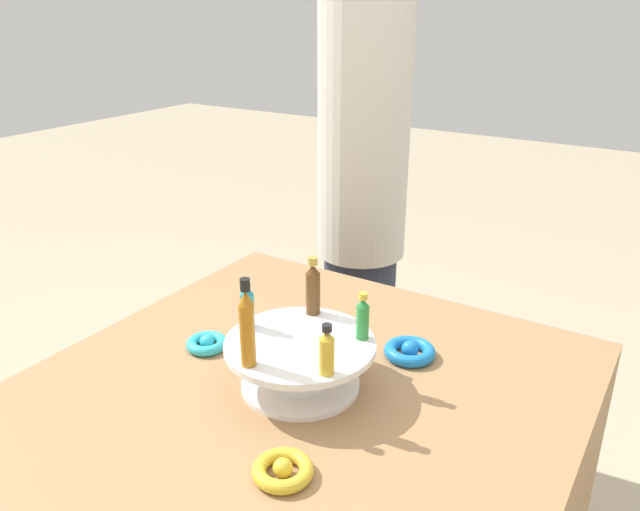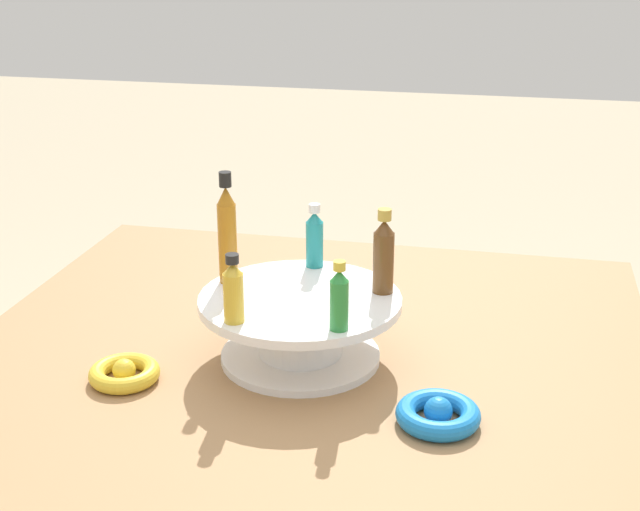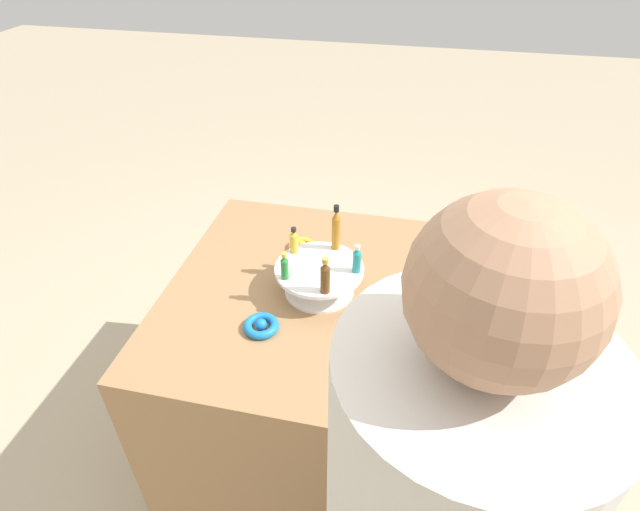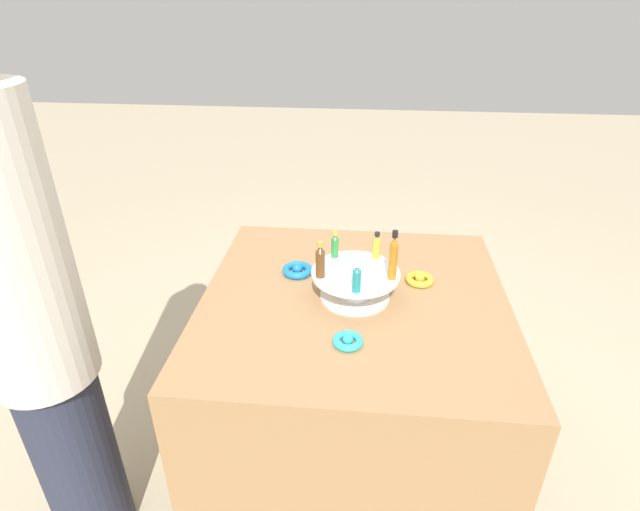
{
  "view_description": "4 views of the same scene",
  "coord_description": "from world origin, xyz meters",
  "px_view_note": "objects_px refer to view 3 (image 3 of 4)",
  "views": [
    {
      "loc": [
        0.53,
        -0.77,
        1.38
      ],
      "look_at": [
        -0.07,
        0.17,
        0.92
      ],
      "focal_mm": 35.0,
      "sensor_mm": 36.0,
      "label": 1
    },
    {
      "loc": [
        1.02,
        0.25,
        1.29
      ],
      "look_at": [
        -0.01,
        0.02,
        0.89
      ],
      "focal_mm": 50.0,
      "sensor_mm": 36.0,
      "label": 2
    },
    {
      "loc": [
        -0.25,
        1.12,
        1.73
      ],
      "look_at": [
        -0.0,
        0.01,
        0.89
      ],
      "focal_mm": 28.0,
      "sensor_mm": 36.0,
      "label": 3
    },
    {
      "loc": [
        -1.27,
        -0.02,
        1.58
      ],
      "look_at": [
        -0.04,
        0.1,
        0.91
      ],
      "focal_mm": 28.0,
      "sensor_mm": 36.0,
      "label": 4
    }
  ],
  "objects_px": {
    "display_stand": "(319,277)",
    "bottle_brown": "(325,277)",
    "bottle_teal": "(357,260)",
    "ribbon_bow_blue": "(261,326)",
    "bottle_green": "(285,267)",
    "ribbon_bow_teal": "(395,301)",
    "ribbon_bow_gold": "(302,246)",
    "bottle_gold": "(294,241)",
    "bottle_amber": "(336,229)"
  },
  "relations": [
    {
      "from": "bottle_teal",
      "to": "bottle_gold",
      "type": "bearing_deg",
      "value": -15.16
    },
    {
      "from": "bottle_brown",
      "to": "bottle_green",
      "type": "bearing_deg",
      "value": -15.16
    },
    {
      "from": "bottle_brown",
      "to": "ribbon_bow_teal",
      "type": "relative_size",
      "value": 1.4
    },
    {
      "from": "display_stand",
      "to": "bottle_green",
      "type": "bearing_deg",
      "value": 38.84
    },
    {
      "from": "ribbon_bow_blue",
      "to": "ribbon_bow_teal",
      "type": "xyz_separation_m",
      "value": [
        -0.35,
        -0.18,
        -0.0
      ]
    },
    {
      "from": "display_stand",
      "to": "bottle_amber",
      "type": "relative_size",
      "value": 1.73
    },
    {
      "from": "bottle_gold",
      "to": "ribbon_bow_teal",
      "type": "xyz_separation_m",
      "value": [
        -0.32,
        0.07,
        -0.12
      ]
    },
    {
      "from": "bottle_green",
      "to": "bottle_amber",
      "type": "bearing_deg",
      "value": -123.16
    },
    {
      "from": "bottle_teal",
      "to": "ribbon_bow_blue",
      "type": "xyz_separation_m",
      "value": [
        0.23,
        0.2,
        -0.12
      ]
    },
    {
      "from": "display_stand",
      "to": "bottle_teal",
      "type": "distance_m",
      "value": 0.13
    },
    {
      "from": "bottle_green",
      "to": "ribbon_bow_teal",
      "type": "bearing_deg",
      "value": -169.41
    },
    {
      "from": "bottle_amber",
      "to": "ribbon_bow_blue",
      "type": "relative_size",
      "value": 1.54
    },
    {
      "from": "bottle_brown",
      "to": "ribbon_bow_blue",
      "type": "distance_m",
      "value": 0.23
    },
    {
      "from": "bottle_amber",
      "to": "display_stand",
      "type": "bearing_deg",
      "value": 74.84
    },
    {
      "from": "bottle_green",
      "to": "bottle_teal",
      "type": "bearing_deg",
      "value": -159.16
    },
    {
      "from": "ribbon_bow_gold",
      "to": "ribbon_bow_blue",
      "type": "bearing_deg",
      "value": 87.57
    },
    {
      "from": "bottle_gold",
      "to": "bottle_amber",
      "type": "bearing_deg",
      "value": -159.16
    },
    {
      "from": "bottle_teal",
      "to": "ribbon_bow_blue",
      "type": "relative_size",
      "value": 0.92
    },
    {
      "from": "ribbon_bow_blue",
      "to": "ribbon_bow_gold",
      "type": "distance_m",
      "value": 0.39
    },
    {
      "from": "display_stand",
      "to": "bottle_gold",
      "type": "bearing_deg",
      "value": -33.16
    },
    {
      "from": "ribbon_bow_gold",
      "to": "bottle_amber",
      "type": "bearing_deg",
      "value": 143.97
    },
    {
      "from": "display_stand",
      "to": "bottle_amber",
      "type": "distance_m",
      "value": 0.15
    },
    {
      "from": "display_stand",
      "to": "bottle_brown",
      "type": "xyz_separation_m",
      "value": [
        -0.04,
        0.1,
        0.09
      ]
    },
    {
      "from": "ribbon_bow_blue",
      "to": "bottle_amber",
      "type": "bearing_deg",
      "value": -116.88
    },
    {
      "from": "bottle_green",
      "to": "ribbon_bow_blue",
      "type": "relative_size",
      "value": 0.88
    },
    {
      "from": "bottle_green",
      "to": "bottle_amber",
      "type": "distance_m",
      "value": 0.21
    },
    {
      "from": "bottle_teal",
      "to": "bottle_amber",
      "type": "bearing_deg",
      "value": -51.16
    },
    {
      "from": "ribbon_bow_blue",
      "to": "ribbon_bow_gold",
      "type": "height_order",
      "value": "ribbon_bow_blue"
    },
    {
      "from": "ribbon_bow_gold",
      "to": "bottle_brown",
      "type": "bearing_deg",
      "value": 115.4
    },
    {
      "from": "display_stand",
      "to": "bottle_teal",
      "type": "bearing_deg",
      "value": -177.16
    },
    {
      "from": "bottle_brown",
      "to": "bottle_teal",
      "type": "distance_m",
      "value": 0.13
    },
    {
      "from": "bottle_amber",
      "to": "bottle_gold",
      "type": "distance_m",
      "value": 0.13
    },
    {
      "from": "ribbon_bow_teal",
      "to": "ribbon_bow_gold",
      "type": "relative_size",
      "value": 0.91
    },
    {
      "from": "ribbon_bow_teal",
      "to": "ribbon_bow_gold",
      "type": "bearing_deg",
      "value": -32.43
    },
    {
      "from": "bottle_gold",
      "to": "bottle_teal",
      "type": "bearing_deg",
      "value": 164.84
    },
    {
      "from": "ribbon_bow_blue",
      "to": "bottle_teal",
      "type": "bearing_deg",
      "value": -139.38
    },
    {
      "from": "bottle_amber",
      "to": "ribbon_bow_gold",
      "type": "bearing_deg",
      "value": -36.03
    },
    {
      "from": "display_stand",
      "to": "bottle_gold",
      "type": "relative_size",
      "value": 3.03
    },
    {
      "from": "bottle_amber",
      "to": "bottle_gold",
      "type": "xyz_separation_m",
      "value": [
        0.12,
        0.05,
        -0.03
      ]
    },
    {
      "from": "ribbon_bow_teal",
      "to": "ribbon_bow_gold",
      "type": "distance_m",
      "value": 0.39
    },
    {
      "from": "display_stand",
      "to": "ribbon_bow_blue",
      "type": "height_order",
      "value": "display_stand"
    },
    {
      "from": "bottle_teal",
      "to": "bottle_gold",
      "type": "height_order",
      "value": "bottle_teal"
    },
    {
      "from": "bottle_green",
      "to": "ribbon_bow_gold",
      "type": "relative_size",
      "value": 0.97
    },
    {
      "from": "bottle_amber",
      "to": "ribbon_bow_teal",
      "type": "relative_size",
      "value": 1.87
    },
    {
      "from": "display_stand",
      "to": "bottle_brown",
      "type": "bearing_deg",
      "value": 110.84
    },
    {
      "from": "bottle_amber",
      "to": "ribbon_bow_gold",
      "type": "distance_m",
      "value": 0.22
    },
    {
      "from": "bottle_green",
      "to": "bottle_teal",
      "type": "height_order",
      "value": "bottle_teal"
    },
    {
      "from": "bottle_brown",
      "to": "ribbon_bow_gold",
      "type": "relative_size",
      "value": 1.26
    },
    {
      "from": "display_stand",
      "to": "ribbon_bow_teal",
      "type": "xyz_separation_m",
      "value": [
        -0.23,
        0.01,
        -0.04
      ]
    },
    {
      "from": "ribbon_bow_teal",
      "to": "ribbon_bow_blue",
      "type": "bearing_deg",
      "value": 27.57
    }
  ]
}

